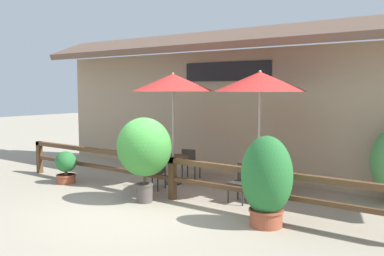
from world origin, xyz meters
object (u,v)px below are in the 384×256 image
object	(u,v)px
patio_umbrella_middle	(260,82)
chair_middle_streetside	(242,181)
chair_near_wallside	(190,162)
potted_plant_corner_fern	(267,180)
chair_middle_wallside	(274,172)
potted_plant_broad_leaf	(144,148)
chair_near_streetside	(156,170)
patio_umbrella_near	(173,83)
dining_table_middle	(259,172)
dining_table_near	(173,162)
potted_plant_tall_tropical	(66,166)

from	to	relation	value
patio_umbrella_middle	chair_middle_streetside	distance (m)	2.30
chair_near_wallside	potted_plant_corner_fern	xyz separation A→B (m)	(3.57, -2.45, 0.39)
chair_middle_wallside	potted_plant_broad_leaf	bearing A→B (deg)	53.02
chair_near_streetside	patio_umbrella_middle	world-z (taller)	patio_umbrella_middle
patio_umbrella_near	dining_table_middle	xyz separation A→B (m)	(2.45, 0.15, -2.09)
chair_near_streetside	patio_umbrella_near	bearing A→B (deg)	80.26
dining_table_middle	chair_middle_streetside	distance (m)	0.69
potted_plant_broad_leaf	potted_plant_corner_fern	bearing A→B (deg)	1.77
chair_near_wallside	potted_plant_broad_leaf	distance (m)	2.71
dining_table_near	patio_umbrella_middle	world-z (taller)	patio_umbrella_middle
chair_middle_wallside	chair_middle_streetside	bearing A→B (deg)	82.53
dining_table_middle	potted_plant_corner_fern	bearing A→B (deg)	-58.59
patio_umbrella_near	chair_near_wallside	xyz separation A→B (m)	(0.03, 0.71, -2.19)
chair_near_wallside	potted_plant_corner_fern	world-z (taller)	potted_plant_corner_fern
dining_table_near	chair_middle_streetside	world-z (taller)	chair_middle_streetside
chair_near_streetside	patio_umbrella_middle	xyz separation A→B (m)	(2.43, 0.86, 2.19)
patio_umbrella_near	dining_table_near	distance (m)	2.09
chair_near_streetside	chair_middle_wallside	bearing A→B (deg)	20.17
dining_table_near	chair_middle_streetside	bearing A→B (deg)	-12.46
dining_table_middle	chair_middle_streetside	world-z (taller)	chair_middle_streetside
potted_plant_tall_tropical	chair_near_streetside	bearing A→B (deg)	22.74
potted_plant_tall_tropical	chair_middle_wallside	bearing A→B (deg)	27.57
chair_middle_wallside	chair_near_streetside	bearing A→B (deg)	29.62
dining_table_near	potted_plant_broad_leaf	size ratio (longest dim) A/B	0.44
patio_umbrella_middle	dining_table_near	bearing A→B (deg)	-176.38
potted_plant_tall_tropical	dining_table_near	bearing A→B (deg)	36.12
chair_near_wallside	patio_umbrella_middle	world-z (taller)	patio_umbrella_middle
potted_plant_corner_fern	potted_plant_tall_tropical	bearing A→B (deg)	179.49
patio_umbrella_middle	dining_table_middle	xyz separation A→B (m)	(0.00, 0.00, -2.09)
chair_middle_streetside	dining_table_middle	bearing A→B (deg)	89.28
patio_umbrella_near	chair_middle_streetside	world-z (taller)	patio_umbrella_near
chair_near_streetside	potted_plant_broad_leaf	world-z (taller)	potted_plant_broad_leaf
dining_table_near	chair_near_streetside	xyz separation A→B (m)	(0.02, -0.71, -0.10)
patio_umbrella_near	dining_table_middle	bearing A→B (deg)	3.62
chair_near_wallside	potted_plant_corner_fern	distance (m)	4.35
potted_plant_broad_leaf	chair_middle_streetside	bearing A→B (deg)	36.88
patio_umbrella_near	chair_near_wallside	size ratio (longest dim) A/B	3.43
chair_middle_streetside	potted_plant_corner_fern	distance (m)	1.75
dining_table_near	chair_middle_wallside	size ratio (longest dim) A/B	0.98
patio_umbrella_near	chair_middle_wallside	distance (m)	3.45
chair_middle_streetside	potted_plant_tall_tropical	distance (m)	4.85
chair_middle_wallside	potted_plant_broad_leaf	xyz separation A→B (m)	(-1.86, -2.67, 0.73)
chair_middle_wallside	chair_near_wallside	bearing A→B (deg)	0.91
patio_umbrella_near	chair_near_streetside	size ratio (longest dim) A/B	3.43
chair_near_streetside	potted_plant_tall_tropical	distance (m)	2.53
patio_umbrella_middle	chair_near_streetside	bearing A→B (deg)	-160.43
dining_table_middle	potted_plant_tall_tropical	xyz separation A→B (m)	(-4.76, -1.84, -0.12)
potted_plant_corner_fern	potted_plant_broad_leaf	distance (m)	2.96
chair_near_wallside	potted_plant_broad_leaf	xyz separation A→B (m)	(0.63, -2.54, 0.73)
dining_table_near	potted_plant_tall_tropical	bearing A→B (deg)	-143.88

